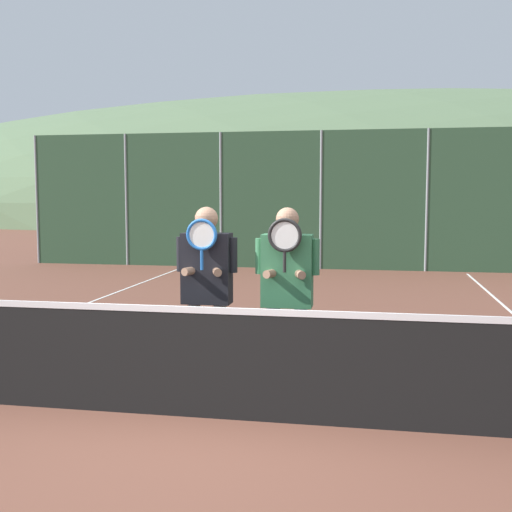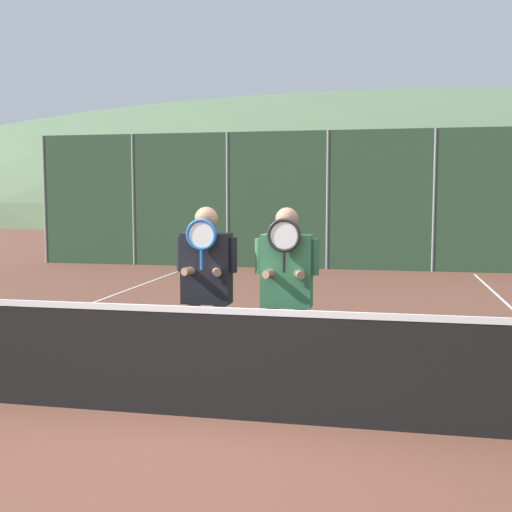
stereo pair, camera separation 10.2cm
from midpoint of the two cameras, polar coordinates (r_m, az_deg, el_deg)
name	(u,v)px [view 2 (the right image)]	position (r m, az deg, el deg)	size (l,w,h in m)	color
ground_plane	(206,418)	(5.76, -3.91, -14.14)	(120.00, 120.00, 0.00)	brown
hill_distant	(370,215)	(60.54, 10.14, 3.56)	(107.92, 59.96, 20.99)	#5B7551
clubhouse_building	(354,192)	(26.10, 8.84, 5.60)	(14.98, 5.50, 3.99)	tan
fence_back	(327,200)	(16.70, 6.53, 4.95)	(16.02, 0.06, 3.58)	gray
tennis_net	(206,361)	(5.61, -3.95, -9.29)	(9.77, 0.09, 1.08)	gray
court_line_left_sideline	(21,329)	(9.86, -19.92, -6.13)	(0.05, 16.00, 0.01)	white
player_leftmost	(207,281)	(6.28, -3.95, -2.25)	(0.61, 0.34, 1.82)	white
player_center_left	(287,284)	(6.08, 3.21, -2.53)	(0.61, 0.34, 1.81)	#232838
car_far_left	(198,226)	(20.24, -5.02, 2.67)	(4.52, 1.92, 1.88)	silver
car_left_of_center	(365,228)	(19.50, 9.85, 2.48)	(4.25, 1.99, 1.86)	#285638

